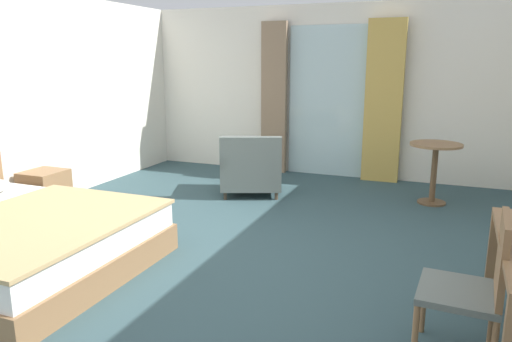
{
  "coord_description": "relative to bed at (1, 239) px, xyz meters",
  "views": [
    {
      "loc": [
        1.76,
        -3.53,
        1.74
      ],
      "look_at": [
        0.29,
        0.2,
        0.81
      ],
      "focal_mm": 34.08,
      "sensor_mm": 36.0,
      "label": 1
    }
  ],
  "objects": [
    {
      "name": "ground",
      "position": [
        1.66,
        0.73,
        -0.31
      ],
      "size": [
        6.15,
        7.96,
        0.1
      ],
      "primitive_type": "cube",
      "color": "#334C51"
    },
    {
      "name": "wall_back",
      "position": [
        1.66,
        4.45,
        1.01
      ],
      "size": [
        5.75,
        0.12,
        2.52
      ],
      "primitive_type": "cube",
      "color": "white",
      "rests_on": "ground"
    },
    {
      "name": "balcony_glass_door",
      "position": [
        1.75,
        4.37,
        0.85
      ],
      "size": [
        1.2,
        0.02,
        2.22
      ],
      "primitive_type": "cube",
      "color": "silver",
      "rests_on": "ground"
    },
    {
      "name": "curtain_panel_left",
      "position": [
        0.93,
        4.27,
        0.89
      ],
      "size": [
        0.39,
        0.1,
        2.28
      ],
      "primitive_type": "cube",
      "color": "#897056",
      "rests_on": "ground"
    },
    {
      "name": "curtain_panel_right",
      "position": [
        2.57,
        4.27,
        0.89
      ],
      "size": [
        0.52,
        0.1,
        2.28
      ],
      "primitive_type": "cube",
      "color": "tan",
      "rests_on": "ground"
    },
    {
      "name": "bed",
      "position": [
        0.0,
        0.0,
        0.0
      ],
      "size": [
        2.23,
        1.89,
        1.05
      ],
      "color": "olive",
      "rests_on": "ground"
    },
    {
      "name": "nightstand",
      "position": [
        -0.83,
        1.33,
        -0.01
      ],
      "size": [
        0.42,
        0.45,
        0.49
      ],
      "color": "olive",
      "rests_on": "ground"
    },
    {
      "name": "desk_chair",
      "position": [
        3.65,
        0.02,
        0.24
      ],
      "size": [
        0.47,
        0.49,
        0.9
      ],
      "color": "slate",
      "rests_on": "ground"
    },
    {
      "name": "armchair_by_window",
      "position": [
        1.09,
        2.93,
        0.07
      ],
      "size": [
        0.99,
        0.99,
        0.8
      ],
      "color": "slate",
      "rests_on": "ground"
    },
    {
      "name": "round_cafe_table",
      "position": [
        3.33,
        3.34,
        0.29
      ],
      "size": [
        0.61,
        0.61,
        0.75
      ],
      "color": "olive",
      "rests_on": "ground"
    }
  ]
}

